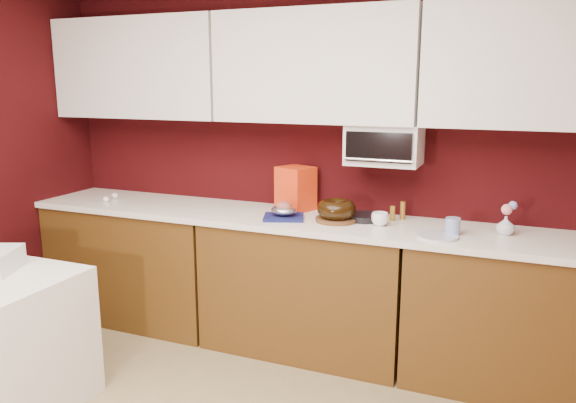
# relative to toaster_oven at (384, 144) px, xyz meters

# --- Properties ---
(wall_back) EXTENTS (4.00, 0.02, 2.50)m
(wall_back) POSITION_rel_toaster_oven_xyz_m (-0.45, 0.15, -0.12)
(wall_back) COLOR #310608
(wall_back) RESTS_ON floor
(base_cabinet_left) EXTENTS (1.31, 0.58, 0.86)m
(base_cabinet_left) POSITION_rel_toaster_oven_xyz_m (-1.78, -0.17, -0.95)
(base_cabinet_left) COLOR #553511
(base_cabinet_left) RESTS_ON floor
(base_cabinet_center) EXTENTS (1.31, 0.58, 0.86)m
(base_cabinet_center) POSITION_rel_toaster_oven_xyz_m (-0.45, -0.17, -0.95)
(base_cabinet_center) COLOR #553511
(base_cabinet_center) RESTS_ON floor
(base_cabinet_right) EXTENTS (1.31, 0.58, 0.86)m
(base_cabinet_right) POSITION_rel_toaster_oven_xyz_m (0.88, -0.17, -0.95)
(base_cabinet_right) COLOR #553511
(base_cabinet_right) RESTS_ON floor
(countertop) EXTENTS (4.00, 0.62, 0.04)m
(countertop) POSITION_rel_toaster_oven_xyz_m (-0.45, -0.17, -0.49)
(countertop) COLOR white
(countertop) RESTS_ON base_cabinet_center
(upper_cabinet_left) EXTENTS (1.31, 0.33, 0.70)m
(upper_cabinet_left) POSITION_rel_toaster_oven_xyz_m (-1.78, -0.02, 0.48)
(upper_cabinet_left) COLOR white
(upper_cabinet_left) RESTS_ON wall_back
(upper_cabinet_center) EXTENTS (1.31, 0.33, 0.70)m
(upper_cabinet_center) POSITION_rel_toaster_oven_xyz_m (-0.45, -0.02, 0.48)
(upper_cabinet_center) COLOR white
(upper_cabinet_center) RESTS_ON wall_back
(upper_cabinet_right) EXTENTS (1.31, 0.33, 0.70)m
(upper_cabinet_right) POSITION_rel_toaster_oven_xyz_m (0.88, -0.02, 0.48)
(upper_cabinet_right) COLOR white
(upper_cabinet_right) RESTS_ON wall_back
(toaster_oven) EXTENTS (0.45, 0.30, 0.25)m
(toaster_oven) POSITION_rel_toaster_oven_xyz_m (0.00, 0.00, 0.00)
(toaster_oven) COLOR white
(toaster_oven) RESTS_ON upper_cabinet_center
(toaster_oven_door) EXTENTS (0.40, 0.02, 0.18)m
(toaster_oven_door) POSITION_rel_toaster_oven_xyz_m (0.00, -0.16, 0.00)
(toaster_oven_door) COLOR black
(toaster_oven_door) RESTS_ON toaster_oven
(toaster_oven_handle) EXTENTS (0.42, 0.02, 0.02)m
(toaster_oven_handle) POSITION_rel_toaster_oven_xyz_m (0.00, -0.18, -0.07)
(toaster_oven_handle) COLOR silver
(toaster_oven_handle) RESTS_ON toaster_oven
(cake_base) EXTENTS (0.31, 0.31, 0.02)m
(cake_base) POSITION_rel_toaster_oven_xyz_m (-0.25, -0.18, -0.46)
(cake_base) COLOR brown
(cake_base) RESTS_ON countertop
(bundt_cake) EXTENTS (0.27, 0.27, 0.10)m
(bundt_cake) POSITION_rel_toaster_oven_xyz_m (-0.25, -0.18, -0.39)
(bundt_cake) COLOR black
(bundt_cake) RESTS_ON cake_base
(navy_towel) EXTENTS (0.31, 0.29, 0.02)m
(navy_towel) POSITION_rel_toaster_oven_xyz_m (-0.58, -0.24, -0.47)
(navy_towel) COLOR #161A54
(navy_towel) RESTS_ON countertop
(foil_ham_nest) EXTENTS (0.19, 0.17, 0.06)m
(foil_ham_nest) POSITION_rel_toaster_oven_xyz_m (-0.58, -0.24, -0.42)
(foil_ham_nest) COLOR white
(foil_ham_nest) RESTS_ON navy_towel
(roasted_ham) EXTENTS (0.10, 0.09, 0.07)m
(roasted_ham) POSITION_rel_toaster_oven_xyz_m (-0.58, -0.24, -0.40)
(roasted_ham) COLOR #A3544A
(roasted_ham) RESTS_ON foil_ham_nest
(pandoro_box) EXTENTS (0.27, 0.26, 0.30)m
(pandoro_box) POSITION_rel_toaster_oven_xyz_m (-0.61, 0.03, -0.33)
(pandoro_box) COLOR red
(pandoro_box) RESTS_ON countertop
(dark_pan) EXTENTS (0.25, 0.25, 0.04)m
(dark_pan) POSITION_rel_toaster_oven_xyz_m (-0.09, -0.08, -0.46)
(dark_pan) COLOR black
(dark_pan) RESTS_ON countertop
(coffee_mug) EXTENTS (0.12, 0.12, 0.10)m
(coffee_mug) POSITION_rel_toaster_oven_xyz_m (0.03, -0.18, -0.43)
(coffee_mug) COLOR white
(coffee_mug) RESTS_ON countertop
(blue_jar) EXTENTS (0.09, 0.09, 0.10)m
(blue_jar) POSITION_rel_toaster_oven_xyz_m (0.46, -0.23, -0.43)
(blue_jar) COLOR #1B3F99
(blue_jar) RESTS_ON countertop
(flower_vase) EXTENTS (0.09, 0.09, 0.12)m
(flower_vase) POSITION_rel_toaster_oven_xyz_m (0.74, -0.11, -0.41)
(flower_vase) COLOR silver
(flower_vase) RESTS_ON countertop
(flower_pink) EXTENTS (0.06, 0.06, 0.06)m
(flower_pink) POSITION_rel_toaster_oven_xyz_m (0.74, -0.11, -0.33)
(flower_pink) COLOR pink
(flower_pink) RESTS_ON flower_vase
(flower_blue) EXTENTS (0.05, 0.05, 0.05)m
(flower_blue) POSITION_rel_toaster_oven_xyz_m (0.77, -0.09, -0.30)
(flower_blue) COLOR #7F92CC
(flower_blue) RESTS_ON flower_vase
(china_plate) EXTENTS (0.31, 0.31, 0.01)m
(china_plate) POSITION_rel_toaster_oven_xyz_m (0.39, -0.32, -0.47)
(china_plate) COLOR silver
(china_plate) RESTS_ON countertop
(amber_bottle) EXTENTS (0.04, 0.04, 0.09)m
(amber_bottle) POSITION_rel_toaster_oven_xyz_m (0.07, -0.03, -0.43)
(amber_bottle) COLOR olive
(amber_bottle) RESTS_ON countertop
(egg_left) EXTENTS (0.06, 0.05, 0.04)m
(egg_left) POSITION_rel_toaster_oven_xyz_m (-1.98, -0.26, -0.46)
(egg_left) COLOR white
(egg_left) RESTS_ON countertop
(egg_right) EXTENTS (0.06, 0.05, 0.04)m
(egg_right) POSITION_rel_toaster_oven_xyz_m (-2.00, -0.14, -0.45)
(egg_right) COLOR silver
(egg_right) RESTS_ON countertop
(amber_bottle_tall) EXTENTS (0.04, 0.04, 0.12)m
(amber_bottle_tall) POSITION_rel_toaster_oven_xyz_m (0.12, 0.03, -0.42)
(amber_bottle_tall) COLOR brown
(amber_bottle_tall) RESTS_ON countertop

